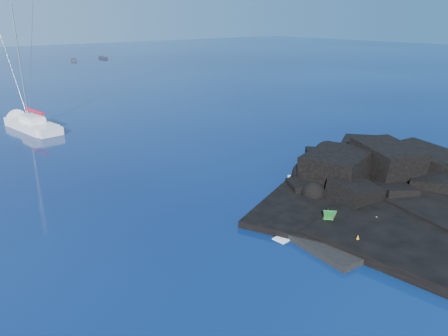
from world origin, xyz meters
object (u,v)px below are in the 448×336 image
object	(u,v)px
sailboat	(32,129)
marker_cone	(358,239)
distant_boat_a	(74,61)
deck_chair	(330,212)
distant_boat_b	(103,59)
sunbather	(371,220)

from	to	relation	value
sailboat	marker_cone	bearing A→B (deg)	-89.23
distant_boat_a	sailboat	bearing A→B (deg)	-95.78
sailboat	deck_chair	xyz separation A→B (m)	(7.32, -39.34, 0.91)
distant_boat_b	sailboat	bearing A→B (deg)	-116.10
sailboat	deck_chair	bearing A→B (deg)	-86.79
sunbather	distant_boat_a	distance (m)	123.64
sunbather	distant_boat_a	xyz separation A→B (m)	(27.18, 120.62, -0.53)
sailboat	distant_boat_b	xyz separation A→B (m)	(46.35, 80.46, 0.00)
marker_cone	distant_boat_a	xyz separation A→B (m)	(30.27, 121.69, -0.62)
sailboat	marker_cone	world-z (taller)	sailboat
sunbather	distant_boat_a	bearing A→B (deg)	87.35
distant_boat_a	distant_boat_b	world-z (taller)	distant_boat_a
marker_cone	distant_boat_b	bearing A→B (deg)	71.83
deck_chair	distant_boat_b	bearing A→B (deg)	45.55
marker_cone	distant_boat_a	size ratio (longest dim) A/B	0.11
distant_boat_b	deck_chair	bearing A→B (deg)	-104.19
sailboat	distant_boat_b	size ratio (longest dim) A/B	3.23
sunbather	distant_boat_a	world-z (taller)	sunbather
sailboat	sunbather	world-z (taller)	sailboat
marker_cone	distant_boat_b	xyz separation A→B (m)	(40.32, 122.82, -0.62)
sailboat	deck_chair	world-z (taller)	sailboat
marker_cone	distant_boat_b	world-z (taller)	marker_cone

